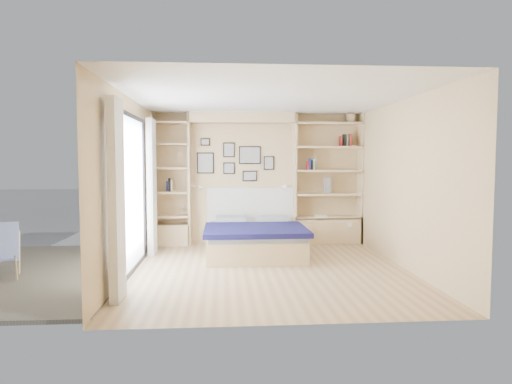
{
  "coord_description": "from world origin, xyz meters",
  "views": [
    {
      "loc": [
        -0.68,
        -6.55,
        1.6
      ],
      "look_at": [
        -0.13,
        0.9,
        1.08
      ],
      "focal_mm": 32.0,
      "sensor_mm": 36.0,
      "label": 1
    }
  ],
  "objects": [
    {
      "name": "room_shell",
      "position": [
        -0.39,
        1.52,
        1.08
      ],
      "size": [
        4.5,
        4.5,
        4.5
      ],
      "color": "tan",
      "rests_on": "ground"
    },
    {
      "name": "photo_gallery",
      "position": [
        -0.45,
        2.22,
        1.6
      ],
      "size": [
        1.48,
        0.02,
        0.82
      ],
      "color": "black",
      "rests_on": "ground"
    },
    {
      "name": "ground",
      "position": [
        0.0,
        0.0,
        0.0
      ],
      "size": [
        4.5,
        4.5,
        0.0
      ],
      "primitive_type": "plane",
      "color": "tan",
      "rests_on": "ground"
    },
    {
      "name": "reading_lamps",
      "position": [
        -0.3,
        2.0,
        1.1
      ],
      "size": [
        1.92,
        0.12,
        0.15
      ],
      "color": "silver",
      "rests_on": "ground"
    },
    {
      "name": "bed",
      "position": [
        -0.14,
        1.18,
        0.27
      ],
      "size": [
        1.67,
        2.09,
        1.07
      ],
      "color": "#D1BC85",
      "rests_on": "ground"
    },
    {
      "name": "deck_chair",
      "position": [
        -3.7,
        -0.18,
        0.36
      ],
      "size": [
        0.67,
        0.85,
        0.75
      ],
      "rotation": [
        0.0,
        0.0,
        0.34
      ],
      "color": "tan",
      "rests_on": "ground"
    },
    {
      "name": "deck",
      "position": [
        -3.6,
        0.0,
        0.0
      ],
      "size": [
        3.2,
        4.0,
        0.05
      ],
      "primitive_type": "cube",
      "color": "#6F6452",
      "rests_on": "ground"
    },
    {
      "name": "shelf_decor",
      "position": [
        1.08,
        2.07,
        1.68
      ],
      "size": [
        3.59,
        0.23,
        2.03
      ],
      "color": "#A51E1E",
      "rests_on": "ground"
    }
  ]
}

